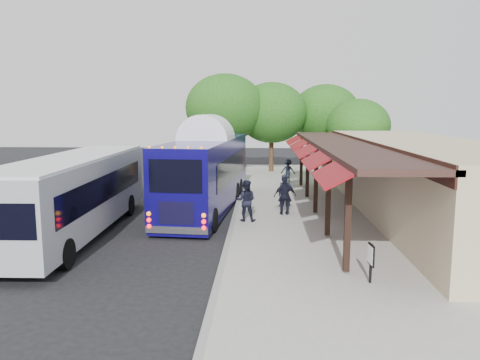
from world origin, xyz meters
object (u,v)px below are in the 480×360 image
(city_bus, at_px, (75,192))
(sign_board, at_px, (371,257))
(ped_b, at_px, (246,201))
(ped_c, at_px, (285,196))
(coach_bus, at_px, (207,169))
(ped_d, at_px, (288,170))
(ped_a, at_px, (285,194))

(city_bus, distance_m, sign_board, 11.66)
(city_bus, relative_size, ped_b, 6.54)
(ped_b, bearing_deg, ped_c, -136.65)
(coach_bus, relative_size, ped_d, 7.75)
(coach_bus, height_order, city_bus, coach_bus)
(sign_board, bearing_deg, ped_b, 112.29)
(city_bus, xyz_separation_m, sign_board, (10.39, -5.23, -0.84))
(sign_board, bearing_deg, ped_c, 97.97)
(ped_d, bearing_deg, city_bus, 68.57)
(city_bus, distance_m, ped_d, 16.36)
(city_bus, height_order, ped_c, city_bus)
(city_bus, bearing_deg, coach_bus, 46.61)
(ped_c, relative_size, ped_d, 1.14)
(coach_bus, bearing_deg, ped_d, 66.73)
(ped_a, height_order, ped_b, ped_a)
(coach_bus, xyz_separation_m, sign_board, (5.76, -10.33, -1.12))
(coach_bus, relative_size, ped_b, 6.63)
(coach_bus, height_order, ped_c, coach_bus)
(ped_b, bearing_deg, sign_board, 122.98)
(coach_bus, distance_m, sign_board, 11.88)
(city_bus, bearing_deg, ped_c, 20.62)
(ped_d, bearing_deg, ped_b, 90.51)
(ped_c, height_order, ped_d, ped_c)
(ped_a, bearing_deg, ped_d, 81.90)
(coach_bus, distance_m, ped_d, 9.63)
(city_bus, relative_size, ped_a, 6.43)
(ped_b, bearing_deg, coach_bus, -50.40)
(city_bus, bearing_deg, ped_b, 15.70)
(coach_bus, xyz_separation_m, ped_b, (2.05, -3.07, -0.97))
(ped_a, relative_size, ped_d, 1.19)
(ped_b, bearing_deg, ped_a, -132.13)
(city_bus, distance_m, ped_b, 7.01)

